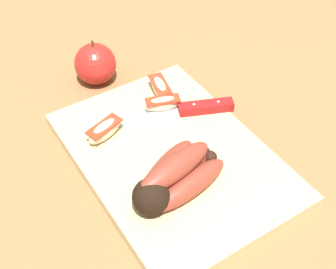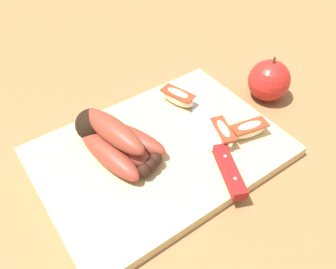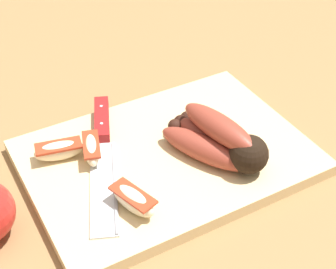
# 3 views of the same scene
# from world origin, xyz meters

# --- Properties ---
(ground_plane) EXTENTS (6.00, 6.00, 0.00)m
(ground_plane) POSITION_xyz_m (0.00, 0.00, 0.00)
(ground_plane) COLOR olive
(cutting_board) EXTENTS (0.40, 0.29, 0.02)m
(cutting_board) POSITION_xyz_m (0.01, -0.01, 0.01)
(cutting_board) COLOR #DBBC84
(cutting_board) RESTS_ON ground_plane
(banana_bunch) EXTENTS (0.12, 0.17, 0.07)m
(banana_bunch) POSITION_xyz_m (0.07, -0.05, 0.05)
(banana_bunch) COLOR black
(banana_bunch) RESTS_ON cutting_board
(chefs_knife) EXTENTS (0.14, 0.27, 0.02)m
(chefs_knife) POSITION_xyz_m (-0.07, 0.05, 0.03)
(chefs_knife) COLOR silver
(chefs_knife) RESTS_ON cutting_board
(apple_wedge_near) EXTENTS (0.04, 0.07, 0.03)m
(apple_wedge_near) POSITION_xyz_m (-0.09, 0.03, 0.04)
(apple_wedge_near) COLOR beige
(apple_wedge_near) RESTS_ON cutting_board
(apple_wedge_middle) EXTENTS (0.07, 0.04, 0.03)m
(apple_wedge_middle) POSITION_xyz_m (-0.13, 0.05, 0.04)
(apple_wedge_middle) COLOR beige
(apple_wedge_middle) RESTS_ON cutting_board
(apple_wedge_far) EXTENTS (0.05, 0.07, 0.03)m
(apple_wedge_far) POSITION_xyz_m (-0.09, -0.09, 0.04)
(apple_wedge_far) COLOR beige
(apple_wedge_far) RESTS_ON cutting_board
(whole_apple) EXTENTS (0.08, 0.08, 0.09)m
(whole_apple) POSITION_xyz_m (-0.26, -0.02, 0.04)
(whole_apple) COLOR red
(whole_apple) RESTS_ON ground_plane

